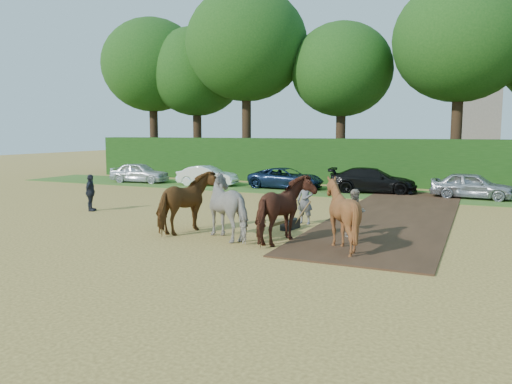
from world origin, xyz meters
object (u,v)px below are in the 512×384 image
at_px(church, 483,47).
at_px(spectator_far, 90,193).
at_px(spectator_near, 356,213).
at_px(parked_cars, 446,184).
at_px(plough_team, 261,208).

bearing_deg(church, spectator_far, -105.90).
xyz_separation_m(spectator_near, parked_cars, (2.01, 12.01, -0.11)).
bearing_deg(plough_team, spectator_near, 31.80).
relative_size(plough_team, parked_cars, 0.17).
xyz_separation_m(spectator_near, plough_team, (-2.68, -1.66, 0.25)).
distance_m(spectator_near, church, 54.49).
bearing_deg(spectator_far, plough_team, -127.06).
relative_size(spectator_far, parked_cars, 0.04).
xyz_separation_m(plough_team, church, (5.72, 54.50, 12.69)).
bearing_deg(spectator_near, spectator_far, 120.71).
distance_m(spectator_near, parked_cars, 12.17).
relative_size(spectator_far, plough_team, 0.23).
xyz_separation_m(parked_cars, church, (1.03, 40.84, 13.04)).
xyz_separation_m(spectator_far, parked_cars, (13.84, 11.37, -0.12)).
height_order(parked_cars, church, church).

